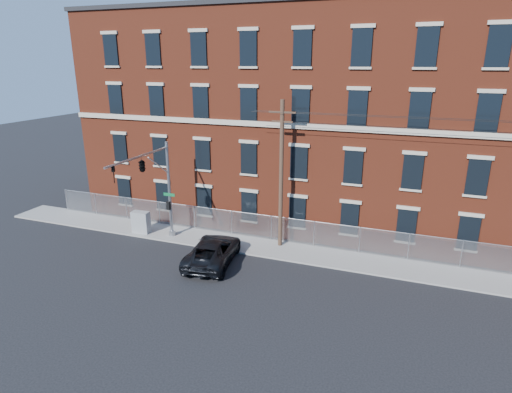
{
  "coord_description": "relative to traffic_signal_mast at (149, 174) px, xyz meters",
  "views": [
    {
      "loc": [
        10.02,
        -20.79,
        12.44
      ],
      "look_at": [
        0.81,
        4.0,
        4.03
      ],
      "focal_mm": 30.01,
      "sensor_mm": 36.0,
      "label": 1
    }
  ],
  "objects": [
    {
      "name": "traffic_signal_mast",
      "position": [
        0.0,
        0.0,
        0.0
      ],
      "size": [
        0.9,
        6.75,
        7.0
      ],
      "color": "#9EA0A5",
      "rests_on": "ground"
    },
    {
      "name": "chain_link_fence",
      "position": [
        18.0,
        4.12,
        -4.33
      ],
      "size": [
        59.06,
        0.06,
        1.85
      ],
      "color": "#A5A8AD",
      "rests_on": "ground"
    },
    {
      "name": "mill_building",
      "position": [
        18.0,
        11.75,
        2.76
      ],
      "size": [
        55.3,
        14.32,
        16.3
      ],
      "color": "maroon",
      "rests_on": "ground"
    },
    {
      "name": "utility_pole_near",
      "position": [
        8.0,
        3.42,
        -0.05
      ],
      "size": [
        1.8,
        0.28,
        10.0
      ],
      "color": "#493124",
      "rests_on": "ground"
    },
    {
      "name": "ground",
      "position": [
        6.0,
        -2.18,
        -5.39
      ],
      "size": [
        140.0,
        140.0,
        0.0
      ],
      "primitive_type": "plane",
      "color": "black",
      "rests_on": "ground"
    },
    {
      "name": "utility_cabinet",
      "position": [
        -2.46,
        2.02,
        -4.45
      ],
      "size": [
        1.34,
        0.72,
        1.63
      ],
      "primitive_type": "cube",
      "rotation": [
        0.0,
        0.0,
        0.06
      ],
      "color": "#919497",
      "rests_on": "sidewalk"
    },
    {
      "name": "sidewalk",
      "position": [
        18.0,
        2.82,
        -5.33
      ],
      "size": [
        65.0,
        3.0,
        0.12
      ],
      "primitive_type": "cube",
      "color": "gray",
      "rests_on": "ground"
    },
    {
      "name": "pickup_truck",
      "position": [
        4.68,
        -0.43,
        -4.59
      ],
      "size": [
        3.44,
        6.06,
        1.59
      ],
      "primitive_type": "imported",
      "rotation": [
        0.0,
        0.0,
        3.29
      ],
      "color": "black",
      "rests_on": "ground"
    }
  ]
}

